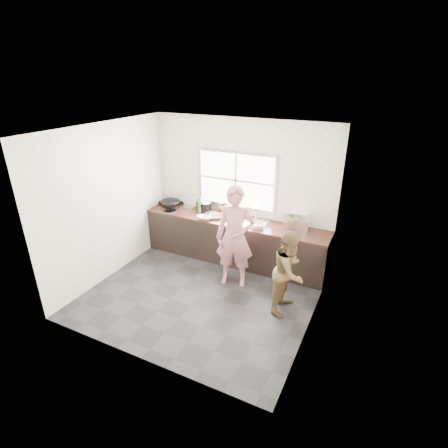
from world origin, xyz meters
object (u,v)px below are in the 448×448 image
at_px(bottle_brown_tall, 199,204).
at_px(black_pot, 205,207).
at_px(plate_food, 202,216).
at_px(dish_rack, 296,219).
at_px(bowl_crabs, 257,226).
at_px(bottle_green, 201,205).
at_px(burner, 171,202).
at_px(cutting_board, 215,215).
at_px(pot_lid_right, 189,207).
at_px(bowl_mince, 206,218).
at_px(pot_lid_left, 170,211).
at_px(person_side, 289,272).
at_px(bottle_brown_short, 221,208).
at_px(woman, 235,240).
at_px(glass_jar, 209,208).
at_px(bowl_held, 256,226).
at_px(wok, 170,202).

bearing_deg(bottle_brown_tall, black_pot, -26.92).
distance_m(black_pot, plate_food, 0.29).
bearing_deg(dish_rack, bowl_crabs, -167.78).
xyz_separation_m(bottle_green, burner, (-0.83, 0.16, -0.14)).
bearing_deg(cutting_board, bottle_brown_tall, 154.85).
bearing_deg(pot_lid_right, bowl_mince, -33.48).
relative_size(black_pot, pot_lid_left, 0.99).
bearing_deg(burner, cutting_board, -10.26).
distance_m(cutting_board, pot_lid_right, 0.75).
relative_size(person_side, bottle_green, 3.99).
bearing_deg(plate_food, bottle_brown_tall, 126.64).
distance_m(bowl_mince, pot_lid_right, 0.76).
relative_size(bottle_brown_short, burner, 0.44).
relative_size(cutting_board, bottle_green, 1.29).
height_order(woman, black_pot, woman).
relative_size(bottle_green, pot_lid_right, 1.36).
distance_m(cutting_board, pot_lid_left, 0.96).
height_order(plate_food, glass_jar, glass_jar).
xyz_separation_m(burner, pot_lid_left, (0.23, -0.37, -0.02)).
relative_size(bowl_held, bottle_green, 0.53).
distance_m(bowl_held, black_pot, 1.24).
bearing_deg(bowl_held, wok, 175.96).
relative_size(bowl_crabs, bottle_brown_tall, 0.98).
bearing_deg(black_pot, person_side, -28.86).
xyz_separation_m(bowl_held, wok, (-1.92, 0.14, 0.11)).
bearing_deg(plate_food, bowl_mince, -30.48).
distance_m(bowl_mince, plate_food, 0.16).
bearing_deg(woman, plate_food, 135.02).
xyz_separation_m(person_side, plate_food, (-2.02, 0.90, 0.21)).
height_order(pot_lid_left, pot_lid_right, pot_lid_left).
distance_m(woman, pot_lid_right, 1.76).
distance_m(person_side, bowl_held, 1.28).
distance_m(person_side, dish_rack, 1.27).
height_order(bottle_green, pot_lid_right, bottle_green).
bearing_deg(person_side, black_pot, 65.00).
distance_m(woman, bowl_mince, 0.99).
bearing_deg(person_side, dish_rack, 16.09).
xyz_separation_m(bowl_mince, bowl_held, (0.98, 0.06, 0.00)).
height_order(black_pot, pot_lid_left, black_pot).
bearing_deg(glass_jar, bowl_crabs, -16.95).
relative_size(bottle_green, pot_lid_left, 1.24).
height_order(cutting_board, pot_lid_right, cutting_board).
bearing_deg(pot_lid_left, woman, -18.51).
bearing_deg(black_pot, bottle_brown_tall, 153.08).
bearing_deg(dish_rack, bottle_brown_tall, 163.93).
distance_m(wok, dish_rack, 2.57).
bearing_deg(dish_rack, bowl_held, -168.49).
bearing_deg(pot_lid_left, bottle_brown_short, 21.63).
height_order(plate_food, dish_rack, dish_rack).
bearing_deg(bottle_brown_short, cutting_board, -94.51).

